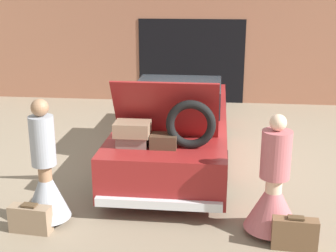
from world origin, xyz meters
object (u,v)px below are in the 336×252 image
(person_right, at_px, (273,193))
(suitcase_beside_left_person, at_px, (30,219))
(suitcase_beside_right_person, at_px, (295,234))
(car, at_px, (176,125))
(person_left, at_px, (46,180))

(person_right, relative_size, suitcase_beside_left_person, 2.86)
(person_right, height_order, suitcase_beside_right_person, person_right)
(car, relative_size, suitcase_beside_left_person, 9.31)
(car, height_order, suitcase_beside_left_person, car)
(car, distance_m, suitcase_beside_right_person, 3.48)
(person_right, distance_m, suitcase_beside_left_person, 3.11)
(person_right, bearing_deg, car, 32.04)
(person_left, height_order, person_right, person_left)
(car, relative_size, person_right, 3.25)
(car, height_order, suitcase_beside_right_person, car)
(suitcase_beside_left_person, height_order, suitcase_beside_right_person, suitcase_beside_right_person)
(person_left, distance_m, person_right, 2.94)
(suitcase_beside_left_person, bearing_deg, person_right, 5.95)
(car, distance_m, person_right, 3.02)
(suitcase_beside_left_person, relative_size, suitcase_beside_right_person, 1.00)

